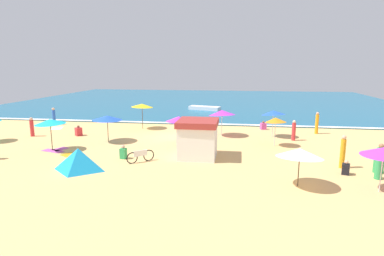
{
  "coord_description": "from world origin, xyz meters",
  "views": [
    {
      "loc": [
        5.42,
        -25.15,
        5.82
      ],
      "look_at": [
        1.61,
        0.31,
        0.8
      ],
      "focal_mm": 29.98,
      "sensor_mm": 36.0,
      "label": 1
    }
  ],
  "objects_px": {
    "beach_umbrella_2": "(222,113)",
    "beach_umbrella_5": "(142,106)",
    "parked_bicycle": "(141,156)",
    "beachgoer_11": "(378,166)",
    "beach_umbrella_3": "(107,118)",
    "beach_umbrella_4": "(50,122)",
    "beach_umbrella_1": "(273,113)",
    "beachgoer_2": "(123,153)",
    "beachgoer_6": "(263,126)",
    "small_boat_0": "(205,108)",
    "beachgoer_12": "(54,116)",
    "beachgoer_1": "(294,131)",
    "beachgoer_9": "(346,168)",
    "beachgoer_5": "(79,131)",
    "beach_umbrella_8": "(300,153)",
    "beachgoer_8": "(32,127)",
    "beachgoer_10": "(379,163)",
    "beach_umbrella_0": "(384,152)",
    "lifeguard_cabana": "(198,138)",
    "beach_umbrella_9": "(276,120)",
    "beachgoer_4": "(317,123)",
    "beach_umbrella_7": "(179,119)",
    "beachgoer_0": "(343,152)",
    "beach_tent": "(79,159)"
  },
  "relations": [
    {
      "from": "beach_umbrella_2",
      "to": "beach_umbrella_5",
      "type": "distance_m",
      "value": 7.8
    },
    {
      "from": "parked_bicycle",
      "to": "beachgoer_11",
      "type": "xyz_separation_m",
      "value": [
        13.58,
        -0.06,
        0.02
      ]
    },
    {
      "from": "beach_umbrella_3",
      "to": "beach_umbrella_4",
      "type": "height_order",
      "value": "beach_umbrella_4"
    },
    {
      "from": "beach_umbrella_4",
      "to": "beachgoer_11",
      "type": "relative_size",
      "value": 3.06
    },
    {
      "from": "parked_bicycle",
      "to": "beach_umbrella_1",
      "type": "bearing_deg",
      "value": 44.21
    },
    {
      "from": "beachgoer_2",
      "to": "beachgoer_6",
      "type": "relative_size",
      "value": 1.12
    },
    {
      "from": "small_boat_0",
      "to": "beachgoer_12",
      "type": "bearing_deg",
      "value": -138.33
    },
    {
      "from": "beach_umbrella_5",
      "to": "small_boat_0",
      "type": "relative_size",
      "value": 0.61
    },
    {
      "from": "beachgoer_1",
      "to": "beachgoer_12",
      "type": "bearing_deg",
      "value": 170.79
    },
    {
      "from": "beachgoer_1",
      "to": "beachgoer_9",
      "type": "relative_size",
      "value": 2.02
    },
    {
      "from": "beachgoer_5",
      "to": "beachgoer_9",
      "type": "distance_m",
      "value": 20.48
    },
    {
      "from": "beach_umbrella_8",
      "to": "beachgoer_8",
      "type": "xyz_separation_m",
      "value": [
        -20.05,
        8.45,
        -0.92
      ]
    },
    {
      "from": "beachgoer_1",
      "to": "beachgoer_6",
      "type": "height_order",
      "value": "beachgoer_1"
    },
    {
      "from": "parked_bicycle",
      "to": "beachgoer_8",
      "type": "distance_m",
      "value": 12.56
    },
    {
      "from": "beachgoer_6",
      "to": "beachgoer_10",
      "type": "bearing_deg",
      "value": -68.35
    },
    {
      "from": "beach_umbrella_0",
      "to": "beachgoer_1",
      "type": "xyz_separation_m",
      "value": [
        -2.3,
        10.33,
        -1.17
      ]
    },
    {
      "from": "beach_umbrella_8",
      "to": "beachgoer_10",
      "type": "height_order",
      "value": "beach_umbrella_8"
    },
    {
      "from": "lifeguard_cabana",
      "to": "beach_umbrella_9",
      "type": "bearing_deg",
      "value": 35.54
    },
    {
      "from": "beachgoer_1",
      "to": "beachgoer_4",
      "type": "height_order",
      "value": "beachgoer_4"
    },
    {
      "from": "beach_umbrella_4",
      "to": "beachgoer_4",
      "type": "relative_size",
      "value": 1.5
    },
    {
      "from": "beach_umbrella_7",
      "to": "small_boat_0",
      "type": "relative_size",
      "value": 0.64
    },
    {
      "from": "beachgoer_8",
      "to": "small_boat_0",
      "type": "relative_size",
      "value": 0.37
    },
    {
      "from": "beach_umbrella_7",
      "to": "beachgoer_2",
      "type": "bearing_deg",
      "value": -119.22
    },
    {
      "from": "beachgoer_0",
      "to": "small_boat_0",
      "type": "bearing_deg",
      "value": 114.71
    },
    {
      "from": "beach_umbrella_9",
      "to": "beachgoer_1",
      "type": "distance_m",
      "value": 2.88
    },
    {
      "from": "beach_umbrella_8",
      "to": "beachgoer_8",
      "type": "height_order",
      "value": "beach_umbrella_8"
    },
    {
      "from": "beachgoer_0",
      "to": "beachgoer_10",
      "type": "height_order",
      "value": "beachgoer_0"
    },
    {
      "from": "beach_umbrella_4",
      "to": "parked_bicycle",
      "type": "bearing_deg",
      "value": -14.02
    },
    {
      "from": "beach_umbrella_2",
      "to": "beach_umbrella_5",
      "type": "xyz_separation_m",
      "value": [
        -7.53,
        2.02,
        0.21
      ]
    },
    {
      "from": "small_boat_0",
      "to": "parked_bicycle",
      "type": "bearing_deg",
      "value": -93.4
    },
    {
      "from": "beachgoer_6",
      "to": "beach_umbrella_7",
      "type": "bearing_deg",
      "value": -137.28
    },
    {
      "from": "beach_umbrella_9",
      "to": "beachgoer_10",
      "type": "relative_size",
      "value": 1.15
    },
    {
      "from": "beach_umbrella_3",
      "to": "beachgoer_2",
      "type": "relative_size",
      "value": 3.46
    },
    {
      "from": "beach_umbrella_2",
      "to": "beach_umbrella_7",
      "type": "relative_size",
      "value": 1.13
    },
    {
      "from": "beachgoer_11",
      "to": "beachgoer_10",
      "type": "bearing_deg",
      "value": -111.31
    },
    {
      "from": "beach_umbrella_0",
      "to": "beachgoer_9",
      "type": "distance_m",
      "value": 2.99
    },
    {
      "from": "beach_umbrella_9",
      "to": "beachgoer_11",
      "type": "bearing_deg",
      "value": -46.89
    },
    {
      "from": "beachgoer_12",
      "to": "small_boat_0",
      "type": "distance_m",
      "value": 18.55
    },
    {
      "from": "beachgoer_5",
      "to": "beach_umbrella_7",
      "type": "bearing_deg",
      "value": -7.68
    },
    {
      "from": "beachgoer_10",
      "to": "beach_umbrella_2",
      "type": "bearing_deg",
      "value": 132.89
    },
    {
      "from": "beachgoer_5",
      "to": "small_boat_0",
      "type": "bearing_deg",
      "value": 62.26
    },
    {
      "from": "beach_umbrella_7",
      "to": "small_boat_0",
      "type": "xyz_separation_m",
      "value": [
        0.02,
        18.05,
        -1.48
      ]
    },
    {
      "from": "small_boat_0",
      "to": "beachgoer_10",
      "type": "bearing_deg",
      "value": -64.26
    },
    {
      "from": "beach_umbrella_4",
      "to": "beachgoer_12",
      "type": "xyz_separation_m",
      "value": [
        -5.53,
        9.31,
        -1.2
      ]
    },
    {
      "from": "beach_umbrella_1",
      "to": "beach_tent",
      "type": "distance_m",
      "value": 15.73
    },
    {
      "from": "beachgoer_4",
      "to": "beachgoer_6",
      "type": "distance_m",
      "value": 4.66
    },
    {
      "from": "beach_umbrella_8",
      "to": "beach_tent",
      "type": "bearing_deg",
      "value": 176.73
    },
    {
      "from": "beach_umbrella_0",
      "to": "beachgoer_6",
      "type": "bearing_deg",
      "value": 106.67
    },
    {
      "from": "beach_umbrella_4",
      "to": "beachgoer_8",
      "type": "height_order",
      "value": "beach_umbrella_4"
    },
    {
      "from": "beach_umbrella_1",
      "to": "beach_umbrella_7",
      "type": "relative_size",
      "value": 0.97
    }
  ]
}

